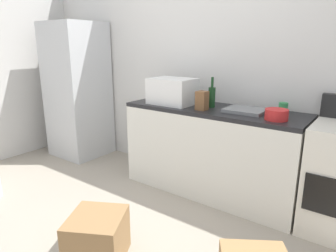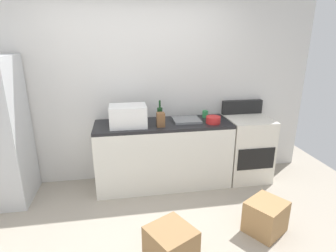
{
  "view_description": "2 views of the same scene",
  "coord_description": "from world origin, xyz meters",
  "px_view_note": "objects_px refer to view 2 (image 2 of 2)",
  "views": [
    {
      "loc": [
        1.64,
        -1.41,
        1.5
      ],
      "look_at": [
        0.04,
        0.8,
        0.76
      ],
      "focal_mm": 31.91,
      "sensor_mm": 36.0,
      "label": 1
    },
    {
      "loc": [
        -0.21,
        -2.21,
        1.98
      ],
      "look_at": [
        0.32,
        0.93,
        0.94
      ],
      "focal_mm": 29.2,
      "sensor_mm": 36.0,
      "label": 2
    }
  ],
  "objects_px": {
    "mixing_bowl": "(213,120)",
    "cardboard_box_large": "(171,245)",
    "coffee_mug": "(205,114)",
    "microwave": "(128,116)",
    "knife_block": "(161,120)",
    "wine_bottle": "(160,114)",
    "cardboard_box_medium": "(266,217)",
    "stove_oven": "(246,147)"
  },
  "relations": [
    {
      "from": "mixing_bowl",
      "to": "cardboard_box_large",
      "type": "xyz_separation_m",
      "value": [
        -0.8,
        -1.29,
        -0.77
      ]
    },
    {
      "from": "coffee_mug",
      "to": "cardboard_box_large",
      "type": "height_order",
      "value": "coffee_mug"
    },
    {
      "from": "microwave",
      "to": "knife_block",
      "type": "bearing_deg",
      "value": -11.77
    },
    {
      "from": "wine_bottle",
      "to": "cardboard_box_medium",
      "type": "height_order",
      "value": "wine_bottle"
    },
    {
      "from": "cardboard_box_medium",
      "to": "wine_bottle",
      "type": "bearing_deg",
      "value": 128.34
    },
    {
      "from": "stove_oven",
      "to": "wine_bottle",
      "type": "relative_size",
      "value": 3.67
    },
    {
      "from": "coffee_mug",
      "to": "cardboard_box_large",
      "type": "xyz_separation_m",
      "value": [
        -0.77,
        -1.57,
        -0.78
      ]
    },
    {
      "from": "wine_bottle",
      "to": "coffee_mug",
      "type": "xyz_separation_m",
      "value": [
        0.66,
        0.13,
        -0.06
      ]
    },
    {
      "from": "stove_oven",
      "to": "microwave",
      "type": "bearing_deg",
      "value": -177.78
    },
    {
      "from": "knife_block",
      "to": "coffee_mug",
      "type": "bearing_deg",
      "value": 23.81
    },
    {
      "from": "coffee_mug",
      "to": "mixing_bowl",
      "type": "xyz_separation_m",
      "value": [
        0.02,
        -0.28,
        -0.0
      ]
    },
    {
      "from": "stove_oven",
      "to": "cardboard_box_medium",
      "type": "relative_size",
      "value": 2.87
    },
    {
      "from": "stove_oven",
      "to": "mixing_bowl",
      "type": "distance_m",
      "value": 0.76
    },
    {
      "from": "knife_block",
      "to": "cardboard_box_large",
      "type": "xyz_separation_m",
      "value": [
        -0.1,
        -1.27,
        -0.82
      ]
    },
    {
      "from": "stove_oven",
      "to": "cardboard_box_medium",
      "type": "bearing_deg",
      "value": -104.51
    },
    {
      "from": "stove_oven",
      "to": "microwave",
      "type": "relative_size",
      "value": 2.39
    },
    {
      "from": "coffee_mug",
      "to": "cardboard_box_medium",
      "type": "relative_size",
      "value": 0.26
    },
    {
      "from": "stove_oven",
      "to": "mixing_bowl",
      "type": "xyz_separation_m",
      "value": [
        -0.57,
        -0.13,
        0.48
      ]
    },
    {
      "from": "stove_oven",
      "to": "knife_block",
      "type": "relative_size",
      "value": 6.11
    },
    {
      "from": "microwave",
      "to": "wine_bottle",
      "type": "bearing_deg",
      "value": 11.79
    },
    {
      "from": "microwave",
      "to": "knife_block",
      "type": "relative_size",
      "value": 2.56
    },
    {
      "from": "stove_oven",
      "to": "wine_bottle",
      "type": "xyz_separation_m",
      "value": [
        -1.26,
        0.02,
        0.54
      ]
    },
    {
      "from": "microwave",
      "to": "coffee_mug",
      "type": "height_order",
      "value": "microwave"
    },
    {
      "from": "coffee_mug",
      "to": "knife_block",
      "type": "relative_size",
      "value": 0.56
    },
    {
      "from": "coffee_mug",
      "to": "knife_block",
      "type": "distance_m",
      "value": 0.74
    },
    {
      "from": "coffee_mug",
      "to": "cardboard_box_large",
      "type": "distance_m",
      "value": 1.92
    },
    {
      "from": "wine_bottle",
      "to": "cardboard_box_large",
      "type": "height_order",
      "value": "wine_bottle"
    },
    {
      "from": "microwave",
      "to": "wine_bottle",
      "type": "xyz_separation_m",
      "value": [
        0.42,
        0.09,
        -0.03
      ]
    },
    {
      "from": "knife_block",
      "to": "mixing_bowl",
      "type": "distance_m",
      "value": 0.7
    },
    {
      "from": "cardboard_box_large",
      "to": "wine_bottle",
      "type": "bearing_deg",
      "value": 85.61
    },
    {
      "from": "microwave",
      "to": "cardboard_box_medium",
      "type": "bearing_deg",
      "value": -39.16
    },
    {
      "from": "stove_oven",
      "to": "wine_bottle",
      "type": "bearing_deg",
      "value": 178.98
    },
    {
      "from": "coffee_mug",
      "to": "cardboard_box_medium",
      "type": "height_order",
      "value": "coffee_mug"
    },
    {
      "from": "microwave",
      "to": "cardboard_box_medium",
      "type": "distance_m",
      "value": 1.97
    },
    {
      "from": "coffee_mug",
      "to": "cardboard_box_large",
      "type": "relative_size",
      "value": 0.26
    },
    {
      "from": "microwave",
      "to": "knife_block",
      "type": "xyz_separation_m",
      "value": [
        0.4,
        -0.08,
        -0.05
      ]
    },
    {
      "from": "wine_bottle",
      "to": "cardboard_box_large",
      "type": "distance_m",
      "value": 1.67
    },
    {
      "from": "wine_bottle",
      "to": "mixing_bowl",
      "type": "bearing_deg",
      "value": -12.43
    },
    {
      "from": "knife_block",
      "to": "cardboard_box_medium",
      "type": "height_order",
      "value": "knife_block"
    },
    {
      "from": "wine_bottle",
      "to": "cardboard_box_medium",
      "type": "distance_m",
      "value": 1.75
    },
    {
      "from": "stove_oven",
      "to": "cardboard_box_large",
      "type": "bearing_deg",
      "value": -133.85
    },
    {
      "from": "wine_bottle",
      "to": "knife_block",
      "type": "xyz_separation_m",
      "value": [
        -0.01,
        -0.17,
        -0.02
      ]
    }
  ]
}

